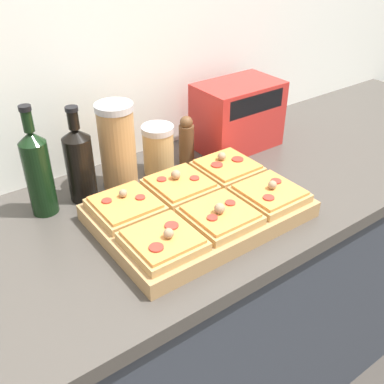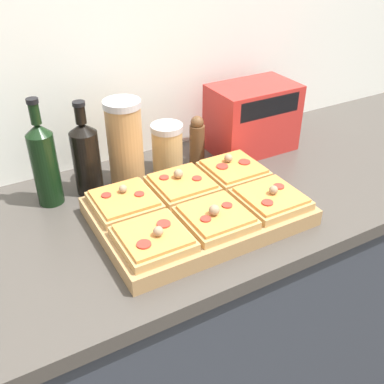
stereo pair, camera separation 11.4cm
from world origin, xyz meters
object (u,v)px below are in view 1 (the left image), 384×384
object	(u,v)px
wine_bottle	(80,163)
grain_jar_short	(158,149)
olive_oil_bottle	(38,171)
toaster_oven	(238,115)
pepper_mill	(186,140)
grain_jar_tall	(118,146)
cutting_board	(199,211)

from	to	relation	value
wine_bottle	grain_jar_short	xyz separation A→B (m)	(0.24, 0.00, -0.03)
olive_oil_bottle	toaster_oven	bearing A→B (deg)	-0.07
wine_bottle	grain_jar_short	bearing A→B (deg)	0.00
pepper_mill	toaster_oven	distance (m)	0.20
grain_jar_tall	grain_jar_short	bearing A→B (deg)	0.00
olive_oil_bottle	grain_jar_short	xyz separation A→B (m)	(0.35, 0.00, -0.05)
olive_oil_bottle	wine_bottle	bearing A→B (deg)	0.00
grain_jar_tall	toaster_oven	distance (m)	0.43
wine_bottle	pepper_mill	world-z (taller)	wine_bottle
wine_bottle	pepper_mill	xyz separation A→B (m)	(0.34, 0.00, -0.03)
grain_jar_tall	pepper_mill	world-z (taller)	grain_jar_tall
grain_jar_short	pepper_mill	distance (m)	0.10
grain_jar_short	toaster_oven	bearing A→B (deg)	-0.16
cutting_board	toaster_oven	xyz separation A→B (m)	(0.35, 0.26, 0.09)
grain_jar_short	pepper_mill	world-z (taller)	pepper_mill
pepper_mill	toaster_oven	world-z (taller)	toaster_oven
toaster_oven	wine_bottle	bearing A→B (deg)	179.91
grain_jar_short	olive_oil_bottle	bearing A→B (deg)	-180.00
olive_oil_bottle	grain_jar_tall	size ratio (longest dim) A/B	1.19
grain_jar_tall	toaster_oven	xyz separation A→B (m)	(0.43, -0.00, -0.02)
olive_oil_bottle	grain_jar_tall	xyz separation A→B (m)	(0.22, -0.00, 0.00)
cutting_board	olive_oil_bottle	world-z (taller)	olive_oil_bottle
pepper_mill	grain_jar_short	bearing A→B (deg)	180.00
cutting_board	pepper_mill	size ratio (longest dim) A/B	3.29
olive_oil_bottle	cutting_board	bearing A→B (deg)	-40.36
grain_jar_tall	grain_jar_short	distance (m)	0.14
wine_bottle	pepper_mill	size ratio (longest dim) A/B	1.71
cutting_board	grain_jar_short	world-z (taller)	grain_jar_short
olive_oil_bottle	wine_bottle	size ratio (longest dim) A/B	1.11
cutting_board	grain_jar_tall	distance (m)	0.29
cutting_board	grain_jar_short	bearing A→B (deg)	80.00
wine_bottle	toaster_oven	world-z (taller)	wine_bottle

